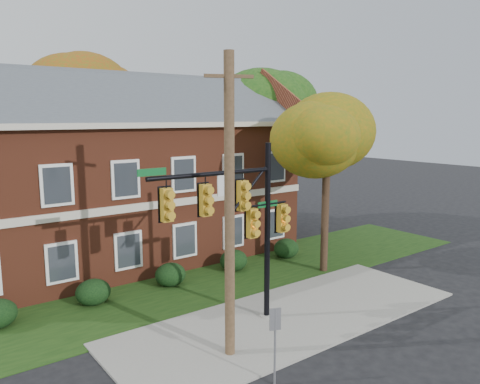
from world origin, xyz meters
TOP-DOWN VIEW (x-y plane):
  - ground at (0.00, 0.00)m, footprint 120.00×120.00m
  - sidewalk at (0.00, 1.00)m, footprint 14.00×5.00m
  - grass_strip at (0.00, 6.00)m, footprint 30.00×6.00m
  - apartment_building at (-2.00, 11.95)m, footprint 18.80×8.80m
  - hedge_left at (-5.50, 6.70)m, footprint 1.40×1.26m
  - hedge_center at (-2.00, 6.70)m, footprint 1.40×1.26m
  - hedge_right at (1.50, 6.70)m, footprint 1.40×1.26m
  - hedge_far_right at (5.00, 6.70)m, footprint 1.40×1.26m
  - tree_near_right at (5.22, 3.87)m, footprint 4.50×4.25m
  - tree_right_rear at (9.31, 12.81)m, footprint 6.30×5.95m
  - tree_far_rear at (-0.66, 19.79)m, footprint 6.84×6.46m
  - traffic_signal at (-1.96, 1.52)m, footprint 5.90×0.53m
  - utility_pole at (-3.48, 0.09)m, footprint 1.38×0.67m
  - sign_post at (-3.44, -2.00)m, footprint 0.32×0.15m

SIDE VIEW (x-z plane):
  - ground at x=0.00m, z-range 0.00..0.00m
  - grass_strip at x=0.00m, z-range 0.00..0.04m
  - sidewalk at x=0.00m, z-range 0.00..0.08m
  - hedge_left at x=-5.50m, z-range 0.00..1.05m
  - hedge_center at x=-2.00m, z-range 0.00..1.05m
  - hedge_right at x=1.50m, z-range 0.00..1.05m
  - hedge_far_right at x=5.00m, z-range 0.00..1.05m
  - sign_post at x=-3.44m, z-range 0.41..2.69m
  - traffic_signal at x=-1.96m, z-range 0.79..7.38m
  - utility_pole at x=-3.48m, z-range 0.07..9.44m
  - apartment_building at x=-2.00m, z-range 0.12..9.86m
  - tree_near_right at x=5.22m, z-range 2.38..10.96m
  - tree_right_rear at x=9.31m, z-range 2.81..13.43m
  - tree_far_rear at x=-0.66m, z-range 3.08..14.60m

